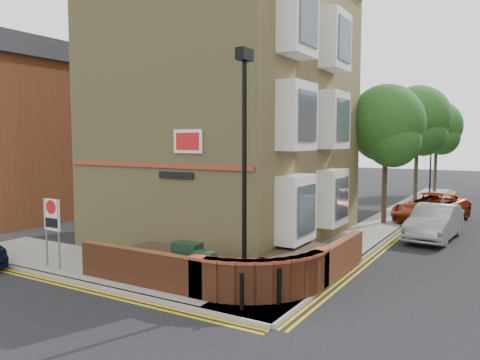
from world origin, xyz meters
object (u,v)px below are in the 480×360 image
object	(u,v)px
zone_sign	(52,220)
lamppost	(244,173)
silver_car_near	(434,222)
utility_cabinet_large	(187,264)

from	to	relation	value
zone_sign	lamppost	bearing A→B (deg)	6.07
silver_car_near	zone_sign	bearing A→B (deg)	-126.12
lamppost	utility_cabinet_large	size ratio (longest dim) A/B	5.25
utility_cabinet_large	silver_car_near	world-z (taller)	silver_car_near
zone_sign	utility_cabinet_large	bearing A→B (deg)	9.69
lamppost	zone_sign	size ratio (longest dim) A/B	2.86
zone_sign	silver_car_near	world-z (taller)	zone_sign
zone_sign	silver_car_near	size ratio (longest dim) A/B	0.50
utility_cabinet_large	zone_sign	distance (m)	4.86
utility_cabinet_large	zone_sign	xyz separation A→B (m)	(-4.70, -0.80, 0.92)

